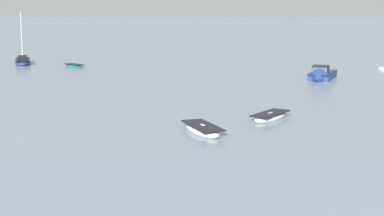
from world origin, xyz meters
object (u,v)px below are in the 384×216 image
(motorboat_moored_0, at_px, (321,76))
(sailboat_moored_1, at_px, (23,62))
(rowboat_moored_3, at_px, (74,66))
(rowboat_moored_1, at_px, (270,117))
(rowboat_moored_2, at_px, (203,130))

(motorboat_moored_0, bearing_deg, sailboat_moored_1, -92.21)
(rowboat_moored_3, bearing_deg, sailboat_moored_1, 17.72)
(rowboat_moored_1, distance_m, motorboat_moored_0, 25.36)
(rowboat_moored_1, relative_size, sailboat_moored_1, 0.55)
(rowboat_moored_2, distance_m, rowboat_moored_3, 45.63)
(rowboat_moored_3, bearing_deg, rowboat_moored_2, 157.04)
(rowboat_moored_2, height_order, sailboat_moored_1, sailboat_moored_1)
(sailboat_moored_1, bearing_deg, rowboat_moored_1, 20.77)
(rowboat_moored_1, distance_m, sailboat_moored_1, 51.75)
(rowboat_moored_2, bearing_deg, motorboat_moored_0, -47.49)
(rowboat_moored_3, distance_m, sailboat_moored_1, 9.31)
(motorboat_moored_0, relative_size, sailboat_moored_1, 0.89)
(rowboat_moored_1, height_order, sailboat_moored_1, sailboat_moored_1)
(motorboat_moored_0, distance_m, rowboat_moored_3, 33.89)
(motorboat_moored_0, distance_m, sailboat_moored_1, 43.18)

